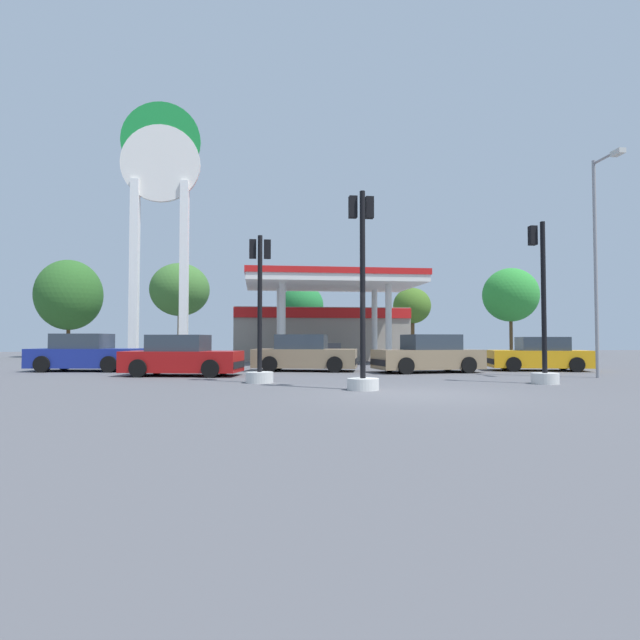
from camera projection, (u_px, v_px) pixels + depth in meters
name	position (u px, v px, depth m)	size (l,w,h in m)	color
ground_plane	(413.00, 394.00, 12.15)	(90.00, 90.00, 0.00)	#56565B
gas_station	(320.00, 328.00, 32.22)	(10.58, 11.71, 4.76)	gray
station_pole_sign	(160.00, 197.00, 25.66)	(3.90, 0.56, 13.22)	white
car_0	(539.00, 355.00, 21.26)	(4.17, 2.52, 1.40)	black
car_1	(86.00, 354.00, 21.01)	(4.46, 2.37, 1.53)	black
car_2	(428.00, 355.00, 20.20)	(4.32, 2.27, 1.49)	black
car_3	(182.00, 357.00, 18.30)	(4.33, 2.47, 1.46)	black
car_4	(305.00, 354.00, 21.05)	(4.47, 2.70, 1.50)	black
traffic_signal_0	(543.00, 340.00, 15.06)	(0.78, 0.78, 4.77)	silver
traffic_signal_1	(260.00, 337.00, 15.40)	(0.82, 0.82, 4.43)	silver
traffic_signal_2	(362.00, 325.00, 13.27)	(0.82, 0.82, 5.15)	silver
tree_0	(69.00, 295.00, 37.58)	(4.69, 4.69, 7.11)	brown
tree_1	(180.00, 290.00, 38.08)	(4.35, 4.35, 6.94)	brown
tree_2	(302.00, 305.00, 40.39)	(3.31, 3.31, 5.62)	brown
tree_3	(412.00, 306.00, 41.27)	(3.02, 3.02, 5.43)	brown
tree_4	(511.00, 295.00, 42.84)	(4.55, 4.55, 7.23)	brown
corner_streetlamp	(599.00, 246.00, 17.32)	(0.24, 1.48, 7.43)	gray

